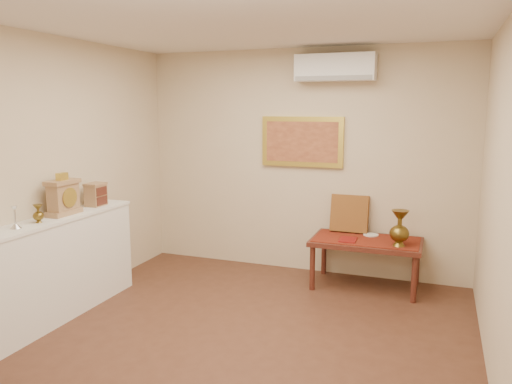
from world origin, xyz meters
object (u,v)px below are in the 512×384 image
at_px(brass_urn_tall, 400,224).
at_px(wooden_chest, 96,194).
at_px(display_ledge, 54,269).
at_px(mantel_clock, 64,197).
at_px(low_table, 366,245).

bearing_deg(brass_urn_tall, wooden_chest, -160.62).
height_order(display_ledge, wooden_chest, wooden_chest).
relative_size(display_ledge, mantel_clock, 4.93).
relative_size(mantel_clock, low_table, 0.34).
bearing_deg(display_ledge, wooden_chest, 89.11).
relative_size(brass_urn_tall, low_table, 0.39).
xyz_separation_m(mantel_clock, wooden_chest, (0.00, 0.47, -0.05)).
xyz_separation_m(display_ledge, low_table, (2.67, 1.88, -0.01)).
bearing_deg(wooden_chest, brass_urn_tall, 19.38).
height_order(mantel_clock, low_table, mantel_clock).
bearing_deg(low_table, wooden_chest, -155.41).
relative_size(wooden_chest, low_table, 0.20).
bearing_deg(low_table, display_ledge, -144.90).
bearing_deg(brass_urn_tall, display_ledge, -150.40).
bearing_deg(display_ledge, mantel_clock, 88.05).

